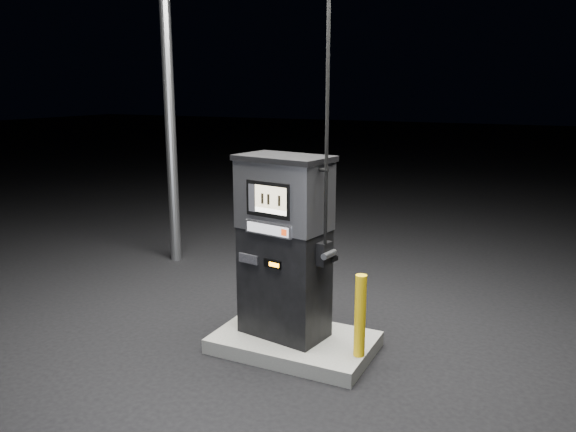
% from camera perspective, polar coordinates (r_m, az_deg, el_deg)
% --- Properties ---
extents(ground, '(80.00, 80.00, 0.00)m').
position_cam_1_polar(ground, '(5.96, 0.63, -13.37)').
color(ground, black).
rests_on(ground, ground).
extents(pump_island, '(1.60, 1.00, 0.15)m').
position_cam_1_polar(pump_island, '(5.93, 0.64, -12.72)').
color(pump_island, '#5F5F5B').
rests_on(pump_island, ground).
extents(fuel_dispenser, '(1.06, 0.69, 3.84)m').
position_cam_1_polar(fuel_dispenser, '(5.62, -0.37, -2.98)').
color(fuel_dispenser, black).
rests_on(fuel_dispenser, pump_island).
extents(bollard_left, '(0.16, 0.16, 1.01)m').
position_cam_1_polar(bollard_left, '(6.13, -4.22, -6.01)').
color(bollard_left, yellow).
rests_on(bollard_left, pump_island).
extents(bollard_right, '(0.14, 0.14, 0.80)m').
position_cam_1_polar(bollard_right, '(5.38, 7.34, -10.03)').
color(bollard_right, yellow).
rests_on(bollard_right, pump_island).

